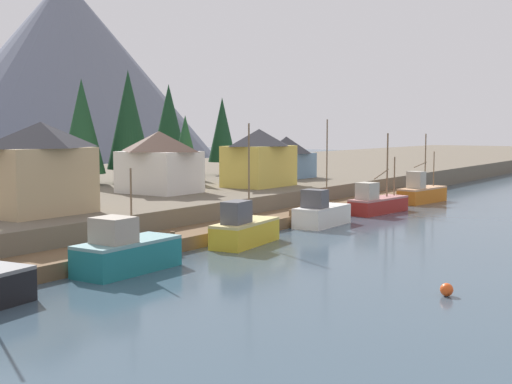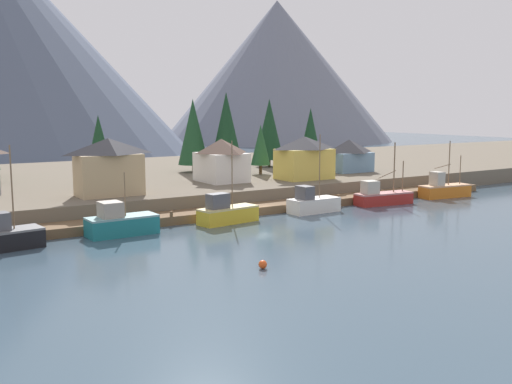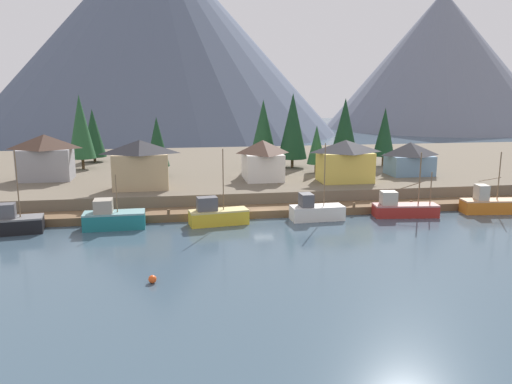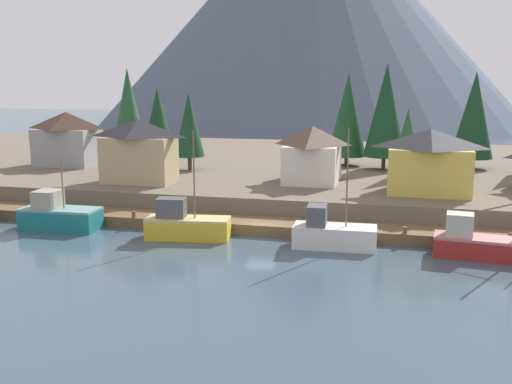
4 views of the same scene
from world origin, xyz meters
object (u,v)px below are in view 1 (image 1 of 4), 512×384
at_px(conifer_centre, 129,120).
at_px(house_blue, 286,157).
at_px(house_yellow, 259,157).
at_px(conifer_far_left, 222,130).
at_px(fishing_boat_red, 377,203).
at_px(house_tan, 42,168).
at_px(house_white, 159,161).
at_px(conifer_near_left, 185,143).
at_px(fishing_boat_white, 321,213).
at_px(channel_buoy, 447,290).
at_px(conifer_near_right, 169,125).
at_px(fishing_boat_teal, 126,252).
at_px(fishing_boat_yellow, 244,230).
at_px(conifer_back_right, 82,126).
at_px(fishing_boat_orange, 421,193).

bearing_deg(conifer_centre, house_blue, -32.90).
relative_size(house_yellow, conifer_far_left, 0.77).
xyz_separation_m(fishing_boat_red, conifer_far_left, (8.47, 26.73, 7.53)).
height_order(fishing_boat_red, conifer_far_left, conifer_far_left).
relative_size(house_tan, house_white, 1.08).
bearing_deg(conifer_near_left, fishing_boat_white, -105.76).
bearing_deg(fishing_boat_red, house_white, 140.18).
distance_m(house_yellow, channel_buoy, 41.66).
bearing_deg(conifer_near_left, house_tan, -160.47).
relative_size(fishing_boat_white, conifer_centre, 0.74).
relative_size(fishing_boat_white, house_blue, 1.35).
xyz_separation_m(house_tan, house_yellow, (29.97, 1.08, -0.29)).
distance_m(house_blue, conifer_near_right, 16.06).
bearing_deg(house_blue, fishing_boat_teal, -159.82).
bearing_deg(house_tan, house_yellow, 2.07).
height_order(fishing_boat_yellow, house_yellow, fishing_boat_yellow).
bearing_deg(conifer_back_right, house_yellow, -62.13).
relative_size(fishing_boat_white, house_yellow, 1.20).
height_order(fishing_boat_red, house_tan, house_tan).
distance_m(fishing_boat_red, house_blue, 19.24).
bearing_deg(house_yellow, house_white, 162.26).
bearing_deg(conifer_centre, conifer_near_left, -68.01).
distance_m(fishing_boat_white, house_white, 17.13).
height_order(fishing_boat_white, house_blue, fishing_boat_white).
bearing_deg(fishing_boat_teal, channel_buoy, -75.79).
bearing_deg(conifer_centre, conifer_back_right, 152.75).
relative_size(conifer_near_right, conifer_back_right, 1.02).
bearing_deg(house_white, conifer_near_right, 39.15).
bearing_deg(house_yellow, conifer_near_left, 102.55).
xyz_separation_m(fishing_boat_teal, conifer_back_right, (23.37, 30.03, 7.79)).
xyz_separation_m(fishing_boat_white, conifer_centre, (3.38, 27.47, 8.68)).
xyz_separation_m(fishing_boat_red, conifer_near_right, (2.43, 30.91, 8.13)).
bearing_deg(house_white, fishing_boat_red, -46.06).
relative_size(fishing_boat_yellow, fishing_boat_red, 1.10).
bearing_deg(fishing_boat_teal, fishing_boat_orange, -1.71).
relative_size(house_white, conifer_near_right, 0.61).
height_order(fishing_boat_white, conifer_far_left, conifer_far_left).
height_order(fishing_boat_yellow, fishing_boat_red, fishing_boat_yellow).
xyz_separation_m(house_tan, conifer_far_left, (42.14, 15.41, 2.62)).
bearing_deg(house_tan, conifer_back_right, 42.37).
bearing_deg(conifer_far_left, house_blue, -88.74).
bearing_deg(fishing_boat_yellow, conifer_near_right, 41.46).
bearing_deg(conifer_back_right, house_blue, -31.70).
height_order(conifer_near_right, conifer_back_right, conifer_near_right).
bearing_deg(house_blue, fishing_boat_white, -140.91).
relative_size(fishing_boat_white, house_tan, 1.23).
bearing_deg(fishing_boat_red, house_blue, 68.71).
distance_m(house_blue, conifer_far_left, 10.63).
height_order(house_blue, conifer_back_right, conifer_back_right).
bearing_deg(fishing_boat_orange, conifer_far_left, 104.93).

